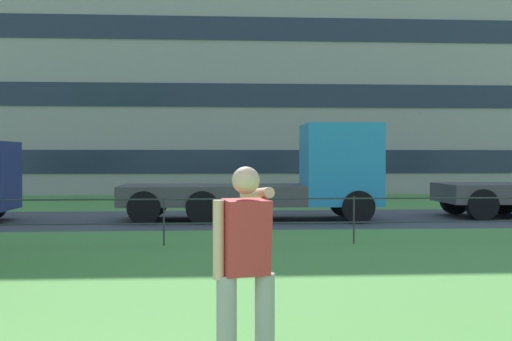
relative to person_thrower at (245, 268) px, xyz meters
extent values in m
cube|color=#4C4C51|center=(-1.18, 14.51, -0.95)|extent=(80.00, 6.06, 0.01)
cylinder|color=#333833|center=(-1.18, 8.71, -0.45)|extent=(0.04, 0.04, 1.00)
cylinder|color=#333833|center=(2.77, 8.71, -0.45)|extent=(0.04, 0.04, 1.00)
cylinder|color=#333833|center=(-1.18, 8.71, -0.50)|extent=(39.56, 0.03, 0.03)
cylinder|color=#333833|center=(-1.18, 8.71, 0.00)|extent=(39.56, 0.03, 0.03)
cylinder|color=gray|center=(-0.15, -0.06, -0.50)|extent=(0.16, 0.16, 0.91)
cylinder|color=gray|center=(0.16, 0.03, -0.50)|extent=(0.16, 0.16, 0.91)
cube|color=#B22D2D|center=(0.00, -0.01, 0.25)|extent=(0.42, 0.35, 0.61)
sphere|color=tan|center=(0.00, -0.01, 0.70)|extent=(0.22, 0.22, 0.22)
cylinder|color=tan|center=(0.11, 0.34, 0.57)|extent=(0.26, 0.63, 0.14)
cylinder|color=tan|center=(-0.21, -0.07, 0.24)|extent=(0.09, 0.09, 0.62)
cube|color=#2D99D1|center=(3.52, 13.99, 0.65)|extent=(2.16, 2.35, 2.30)
cube|color=#283342|center=(4.41, 13.97, 0.99)|extent=(0.17, 1.84, 0.87)
cube|color=#56514C|center=(-0.13, 14.08, -0.22)|extent=(5.26, 2.43, 0.56)
cylinder|color=black|center=(3.86, 15.04, -0.50)|extent=(0.91, 0.32, 0.90)
cylinder|color=black|center=(3.80, 12.92, -0.50)|extent=(0.91, 0.32, 0.90)
cylinder|color=black|center=(-0.37, 15.15, -0.50)|extent=(0.91, 0.32, 0.90)
cylinder|color=black|center=(-0.42, 13.03, -0.50)|extent=(0.91, 0.32, 0.90)
cylinder|color=black|center=(-1.92, 15.19, -0.50)|extent=(0.91, 0.32, 0.90)
cylinder|color=black|center=(-1.98, 13.07, -0.50)|extent=(0.91, 0.32, 0.90)
cylinder|color=black|center=(9.06, 15.63, -0.50)|extent=(0.90, 0.30, 0.90)
cylinder|color=black|center=(7.50, 15.62, -0.50)|extent=(0.90, 0.30, 0.90)
cylinder|color=black|center=(7.51, 13.50, -0.50)|extent=(0.90, 0.30, 0.90)
cube|color=#ADA393|center=(-0.92, 33.63, 8.45)|extent=(36.78, 13.44, 18.82)
cube|color=#283342|center=(-0.92, 26.88, 0.61)|extent=(30.90, 0.06, 1.10)
cube|color=#283342|center=(-0.92, 26.88, 3.75)|extent=(30.90, 0.06, 1.10)
cube|color=#283342|center=(-0.92, 26.88, 6.89)|extent=(30.90, 0.06, 1.10)
camera|label=1|loc=(-0.30, -5.39, 0.89)|focal=47.99mm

